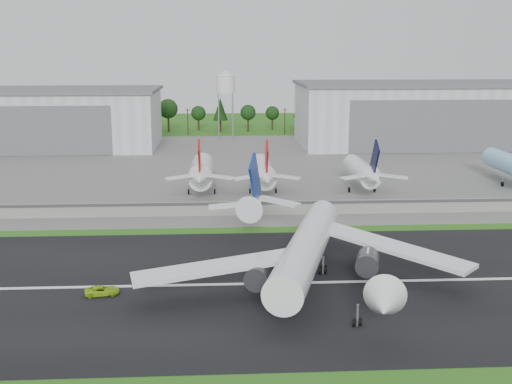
{
  "coord_description": "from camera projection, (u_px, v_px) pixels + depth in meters",
  "views": [
    {
      "loc": [
        -7.25,
        -90.37,
        38.21
      ],
      "look_at": [
        -0.02,
        40.0,
        9.0
      ],
      "focal_mm": 45.0,
      "sensor_mm": 36.0,
      "label": 1
    }
  ],
  "objects": [
    {
      "name": "ground",
      "position": [
        271.0,
        308.0,
        96.79
      ],
      "size": [
        600.0,
        600.0,
        0.0
      ],
      "primitive_type": "plane",
      "color": "#235E16",
      "rests_on": "ground"
    },
    {
      "name": "runway",
      "position": [
        266.0,
        284.0,
        106.52
      ],
      "size": [
        320.0,
        60.0,
        0.1
      ],
      "primitive_type": "cube",
      "color": "black",
      "rests_on": "ground"
    },
    {
      "name": "runway_centerline",
      "position": [
        266.0,
        283.0,
        106.51
      ],
      "size": [
        220.0,
        1.0,
        0.02
      ],
      "primitive_type": "cube",
      "color": "white",
      "rests_on": "runway"
    },
    {
      "name": "apron",
      "position": [
        243.0,
        166.0,
        213.7
      ],
      "size": [
        320.0,
        150.0,
        0.1
      ],
      "primitive_type": "cube",
      "color": "slate",
      "rests_on": "ground"
    },
    {
      "name": "blast_fence",
      "position": [
        253.0,
        208.0,
        149.97
      ],
      "size": [
        240.0,
        0.61,
        3.5
      ],
      "color": "gray",
      "rests_on": "ground"
    },
    {
      "name": "hangar_west",
      "position": [
        34.0,
        118.0,
        250.62
      ],
      "size": [
        97.0,
        44.0,
        23.2
      ],
      "color": "silver",
      "rests_on": "ground"
    },
    {
      "name": "hangar_east",
      "position": [
        424.0,
        114.0,
        258.78
      ],
      "size": [
        102.0,
        47.0,
        25.2
      ],
      "color": "silver",
      "rests_on": "ground"
    },
    {
      "name": "water_tower",
      "position": [
        225.0,
        82.0,
        271.42
      ],
      "size": [
        8.4,
        8.4,
        29.4
      ],
      "color": "#99999E",
      "rests_on": "ground"
    },
    {
      "name": "utility_poles",
      "position": [
        237.0,
        135.0,
        291.67
      ],
      "size": [
        230.0,
        3.0,
        12.0
      ],
      "primitive_type": null,
      "color": "black",
      "rests_on": "ground"
    },
    {
      "name": "treeline",
      "position": [
        236.0,
        131.0,
        306.28
      ],
      "size": [
        320.0,
        16.0,
        22.0
      ],
      "primitive_type": null,
      "color": "black",
      "rests_on": "ground"
    },
    {
      "name": "main_airliner",
      "position": [
        308.0,
        256.0,
        105.42
      ],
      "size": [
        55.07,
        58.27,
        18.17
      ],
      "rotation": [
        0.0,
        0.0,
        2.86
      ],
      "color": "white",
      "rests_on": "runway"
    },
    {
      "name": "ground_vehicle",
      "position": [
        102.0,
        291.0,
        101.37
      ],
      "size": [
        5.74,
        3.43,
        1.49
      ],
      "primitive_type": "imported",
      "rotation": [
        0.0,
        0.0,
        1.76
      ],
      "color": "#95C617",
      "rests_on": "runway"
    },
    {
      "name": "parked_jet_red_a",
      "position": [
        201.0,
        172.0,
        169.35
      ],
      "size": [
        7.36,
        31.29,
        16.86
      ],
      "color": "white",
      "rests_on": "ground"
    },
    {
      "name": "parked_jet_red_b",
      "position": [
        263.0,
        172.0,
        170.26
      ],
      "size": [
        7.36,
        31.29,
        16.64
      ],
      "color": "white",
      "rests_on": "ground"
    },
    {
      "name": "parked_jet_navy",
      "position": [
        364.0,
        172.0,
        171.73
      ],
      "size": [
        7.36,
        31.29,
        16.47
      ],
      "color": "white",
      "rests_on": "ground"
    }
  ]
}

